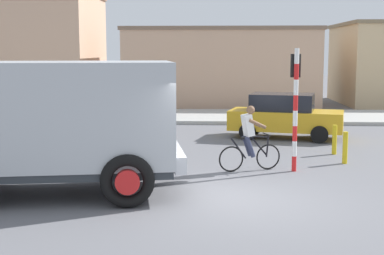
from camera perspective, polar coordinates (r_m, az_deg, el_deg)
The scene contains 11 objects.
ground_plane at distance 11.73m, azimuth 4.11°, elevation -7.54°, with size 120.00×120.00×0.00m, color slate.
sidewalk_far at distance 25.91m, azimuth 3.28°, elevation 1.17°, with size 80.00×5.00×0.16m, color #ADADA8.
truck_foreground at distance 12.26m, azimuth -14.24°, elevation 0.85°, with size 5.75×3.48×2.90m.
cyclist at distance 14.45m, azimuth 6.00°, elevation -1.12°, with size 1.65×0.70×1.72m.
traffic_light_pole at distance 14.49m, azimuth 10.67°, elevation 3.61°, with size 0.24×0.43×3.20m.
car_white_mid at distance 20.12m, azimuth 9.60°, elevation 1.23°, with size 4.29×2.59×1.60m.
pedestrian_near_kerb at distance 21.00m, azimuth -6.68°, elevation 1.65°, with size 0.34×0.22×1.62m.
bollard_near at distance 15.93m, azimuth 15.58°, elevation -2.03°, with size 0.14×0.14×0.90m, color gold.
bollard_far at distance 17.28m, azimuth 14.55°, elevation -1.23°, with size 0.14×0.14×0.90m, color gold.
building_corner_left at distance 34.05m, azimuth -17.50°, elevation 7.75°, with size 9.12×7.11×6.46m.
building_mid_block at distance 31.60m, azimuth 3.01°, elevation 6.27°, with size 10.79×5.63×4.42m.
Camera 1 is at (-0.33, -11.30, 3.13)m, focal length 51.48 mm.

